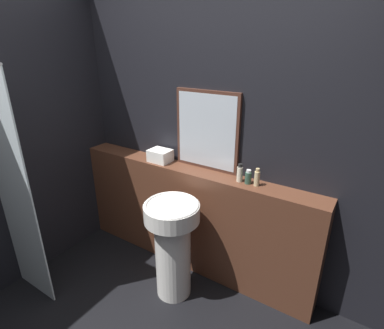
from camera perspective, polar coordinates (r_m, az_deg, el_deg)
The scene contains 9 objects.
wall_back at distance 2.58m, azimuth 1.21°, elevation 5.76°, with size 8.00×0.06×2.50m.
vanity_counter at distance 2.79m, azimuth -0.45°, elevation -10.10°, with size 2.31×0.22×0.98m.
pedestal_sink at distance 2.47m, azimuth -3.71°, elevation -14.63°, with size 0.43×0.43×0.85m.
mirror at distance 2.47m, azimuth 2.84°, elevation 6.40°, with size 0.58×0.03×0.66m.
towel_stack at distance 2.72m, azimuth -6.07°, elevation 1.70°, with size 0.20×0.16×0.11m.
shampoo_bottle at distance 2.33m, azimuth 9.09°, elevation -1.68°, with size 0.05×0.05×0.15m.
conditioner_bottle at distance 2.31m, azimuth 10.67°, elevation -2.40°, with size 0.05×0.05×0.11m.
lotion_bottle at distance 2.29m, azimuth 12.28°, elevation -2.49°, with size 0.04×0.04×0.14m.
shower_panel at distance 2.62m, azimuth -30.83°, elevation -4.45°, with size 0.48×0.02×1.87m.
Camera 1 is at (1.30, -0.65, 1.98)m, focal length 28.00 mm.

